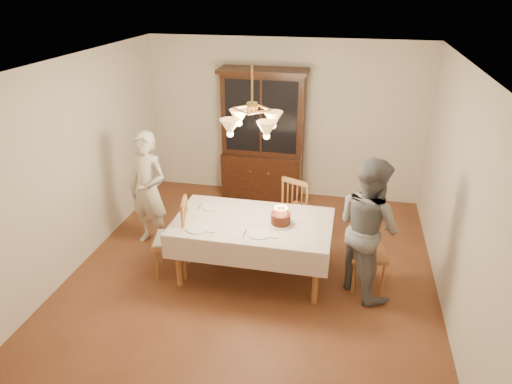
% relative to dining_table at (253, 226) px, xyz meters
% --- Properties ---
extents(ground, '(5.00, 5.00, 0.00)m').
position_rel_dining_table_xyz_m(ground, '(0.00, 0.00, -0.68)').
color(ground, '#5D2F1A').
rests_on(ground, ground).
extents(room_shell, '(5.00, 5.00, 5.00)m').
position_rel_dining_table_xyz_m(room_shell, '(0.00, 0.00, 0.90)').
color(room_shell, white).
rests_on(room_shell, ground).
extents(dining_table, '(1.90, 1.10, 0.76)m').
position_rel_dining_table_xyz_m(dining_table, '(0.00, 0.00, 0.00)').
color(dining_table, brown).
rests_on(dining_table, ground).
extents(china_hutch, '(1.38, 0.54, 2.16)m').
position_rel_dining_table_xyz_m(china_hutch, '(-0.32, 2.25, 0.36)').
color(china_hutch, black).
rests_on(china_hutch, ground).
extents(chair_far_side, '(0.57, 0.56, 1.00)m').
position_rel_dining_table_xyz_m(chair_far_side, '(0.48, 0.94, -0.24)').
color(chair_far_side, brown).
rests_on(chair_far_side, ground).
extents(chair_left_end, '(0.51, 0.52, 1.00)m').
position_rel_dining_table_xyz_m(chair_left_end, '(-1.00, -0.15, -0.23)').
color(chair_left_end, brown).
rests_on(chair_left_end, ground).
extents(chair_right_end, '(0.49, 0.51, 1.00)m').
position_rel_dining_table_xyz_m(chair_right_end, '(1.37, 0.05, -0.24)').
color(chair_right_end, brown).
rests_on(chair_right_end, ground).
extents(elderly_woman, '(0.68, 0.55, 1.63)m').
position_rel_dining_table_xyz_m(elderly_woman, '(-1.54, 0.45, 0.13)').
color(elderly_woman, '#F0E7CB').
rests_on(elderly_woman, ground).
extents(adult_in_grey, '(1.01, 1.04, 1.68)m').
position_rel_dining_table_xyz_m(adult_in_grey, '(1.35, -0.02, 0.16)').
color(adult_in_grey, slate).
rests_on(adult_in_grey, ground).
extents(birthday_cake, '(0.30, 0.30, 0.22)m').
position_rel_dining_table_xyz_m(birthday_cake, '(0.34, -0.01, 0.14)').
color(birthday_cake, white).
rests_on(birthday_cake, dining_table).
extents(place_setting_near_left, '(0.41, 0.26, 0.02)m').
position_rel_dining_table_xyz_m(place_setting_near_left, '(-0.58, -0.33, 0.08)').
color(place_setting_near_left, white).
rests_on(place_setting_near_left, dining_table).
extents(place_setting_near_right, '(0.39, 0.24, 0.02)m').
position_rel_dining_table_xyz_m(place_setting_near_right, '(0.16, -0.30, 0.08)').
color(place_setting_near_right, white).
rests_on(place_setting_near_right, dining_table).
extents(place_setting_far_left, '(0.38, 0.24, 0.02)m').
position_rel_dining_table_xyz_m(place_setting_far_left, '(-0.57, 0.23, 0.08)').
color(place_setting_far_left, white).
rests_on(place_setting_far_left, dining_table).
extents(chandelier, '(0.62, 0.62, 0.73)m').
position_rel_dining_table_xyz_m(chandelier, '(-0.00, -0.00, 1.29)').
color(chandelier, '#BF8C3F').
rests_on(chandelier, ground).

